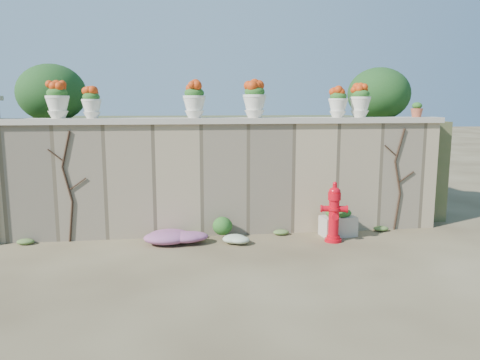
{
  "coord_description": "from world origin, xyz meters",
  "views": [
    {
      "loc": [
        -0.82,
        -6.52,
        2.34
      ],
      "look_at": [
        0.24,
        1.4,
        1.04
      ],
      "focal_mm": 35.0,
      "sensor_mm": 36.0,
      "label": 1
    }
  ],
  "objects": [
    {
      "name": "urn_pot_1",
      "position": [
        -2.26,
        1.8,
        2.36
      ],
      "size": [
        0.33,
        0.33,
        0.52
      ],
      "color": "silver",
      "rests_on": "wall_cap"
    },
    {
      "name": "vine_right",
      "position": [
        3.23,
        1.58,
        0.99
      ],
      "size": [
        0.6,
        0.04,
        1.91
      ],
      "color": "black",
      "rests_on": "ground"
    },
    {
      "name": "green_shrub",
      "position": [
        -0.05,
        1.46,
        0.25
      ],
      "size": [
        0.53,
        0.48,
        0.5
      ],
      "primitive_type": "ellipsoid",
      "color": "#1E5119",
      "rests_on": "ground"
    },
    {
      "name": "urn_pot_3",
      "position": [
        0.55,
        1.8,
        2.42
      ],
      "size": [
        0.42,
        0.42,
        0.65
      ],
      "color": "silver",
      "rests_on": "wall_cap"
    },
    {
      "name": "fire_hydrant",
      "position": [
        1.8,
        0.98,
        0.52
      ],
      "size": [
        0.45,
        0.32,
        1.03
      ],
      "rotation": [
        0.0,
        0.0,
        -0.21
      ],
      "color": "red",
      "rests_on": "ground"
    },
    {
      "name": "planter_box",
      "position": [
        2.0,
        1.32,
        0.23
      ],
      "size": [
        0.65,
        0.43,
        0.51
      ],
      "rotation": [
        0.0,
        0.0,
        0.14
      ],
      "color": "beige",
      "rests_on": "ground"
    },
    {
      "name": "magenta_clump",
      "position": [
        -0.85,
        1.26,
        0.14
      ],
      "size": [
        1.02,
        0.68,
        0.27
      ],
      "primitive_type": "ellipsoid",
      "color": "#D029BF",
      "rests_on": "ground"
    },
    {
      "name": "ground",
      "position": [
        0.0,
        0.0,
        0.0
      ],
      "size": [
        80.0,
        80.0,
        0.0
      ],
      "primitive_type": "plane",
      "color": "#473923",
      "rests_on": "ground"
    },
    {
      "name": "raised_fill",
      "position": [
        0.0,
        5.0,
        1.0
      ],
      "size": [
        9.0,
        6.0,
        2.0
      ],
      "primitive_type": "cube",
      "color": "#384C23",
      "rests_on": "ground"
    },
    {
      "name": "terracotta_pot",
      "position": [
        3.63,
        1.8,
        2.22
      ],
      "size": [
        0.22,
        0.22,
        0.27
      ],
      "color": "#A84E33",
      "rests_on": "wall_cap"
    },
    {
      "name": "vine_left",
      "position": [
        -2.67,
        1.58,
        0.99
      ],
      "size": [
        0.6,
        0.04,
        1.91
      ],
      "color": "black",
      "rests_on": "ground"
    },
    {
      "name": "urn_pot_0",
      "position": [
        -2.81,
        1.8,
        2.4
      ],
      "size": [
        0.39,
        0.39,
        0.61
      ],
      "color": "silver",
      "rests_on": "wall_cap"
    },
    {
      "name": "urn_pot_4",
      "position": [
        2.1,
        1.8,
        2.37
      ],
      "size": [
        0.35,
        0.35,
        0.55
      ],
      "color": "silver",
      "rests_on": "wall_cap"
    },
    {
      "name": "back_shrub_left",
      "position": [
        -3.2,
        3.0,
        2.55
      ],
      "size": [
        1.3,
        1.3,
        1.1
      ],
      "primitive_type": "ellipsoid",
      "color": "#143814",
      "rests_on": "raised_fill"
    },
    {
      "name": "white_flowers",
      "position": [
        0.14,
        1.06,
        0.09
      ],
      "size": [
        0.52,
        0.41,
        0.19
      ],
      "primitive_type": "ellipsoid",
      "color": "white",
      "rests_on": "ground"
    },
    {
      "name": "back_shrub_right",
      "position": [
        3.4,
        3.0,
        2.55
      ],
      "size": [
        1.3,
        1.3,
        1.1
      ],
      "primitive_type": "ellipsoid",
      "color": "#143814",
      "rests_on": "raised_fill"
    },
    {
      "name": "urn_pot_2",
      "position": [
        -0.52,
        1.8,
        2.41
      ],
      "size": [
        0.4,
        0.4,
        0.62
      ],
      "color": "silver",
      "rests_on": "wall_cap"
    },
    {
      "name": "wall_cap",
      "position": [
        0.0,
        1.8,
        2.05
      ],
      "size": [
        8.1,
        0.52,
        0.1
      ],
      "primitive_type": "cube",
      "color": "beige",
      "rests_on": "stone_wall"
    },
    {
      "name": "urn_pot_5",
      "position": [
        2.51,
        1.8,
        2.4
      ],
      "size": [
        0.38,
        0.38,
        0.6
      ],
      "color": "silver",
      "rests_on": "wall_cap"
    },
    {
      "name": "stone_wall",
      "position": [
        0.0,
        1.8,
        1.0
      ],
      "size": [
        8.0,
        0.4,
        2.0
      ],
      "primitive_type": "cube",
      "color": "tan",
      "rests_on": "ground"
    }
  ]
}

